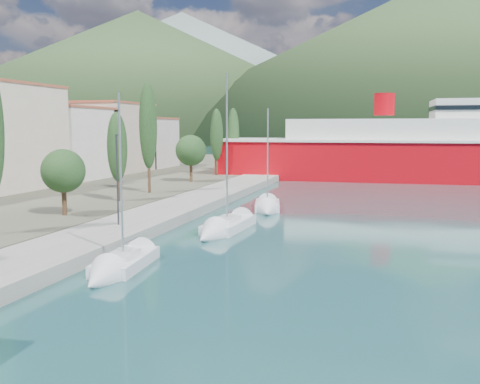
% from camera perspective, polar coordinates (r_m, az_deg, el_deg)
% --- Properties ---
extents(ground, '(1400.00, 1400.00, 0.00)m').
position_cam_1_polar(ground, '(136.68, 12.44, 3.64)').
color(ground, '#204E50').
extents(quay, '(5.00, 88.00, 0.80)m').
position_cam_1_polar(quay, '(46.29, -6.60, -1.74)').
color(quay, gray).
rests_on(quay, ground).
extents(town_buildings, '(9.20, 69.20, 11.30)m').
position_cam_1_polar(town_buildings, '(66.95, -21.45, 4.92)').
color(town_buildings, beige).
rests_on(town_buildings, land_strip).
extents(tree_row, '(3.76, 63.38, 11.14)m').
position_cam_1_polar(tree_row, '(54.01, -10.19, 5.22)').
color(tree_row, '#47301E').
rests_on(tree_row, land_strip).
extents(lamp_posts, '(0.15, 46.80, 6.06)m').
position_cam_1_polar(lamp_posts, '(37.20, -12.42, 1.76)').
color(lamp_posts, '#2D2D33').
rests_on(lamp_posts, quay).
extents(sailboat_near, '(2.73, 7.02, 9.84)m').
position_cam_1_polar(sailboat_near, '(27.41, -13.44, -8.15)').
color(sailboat_near, silver).
rests_on(sailboat_near, ground).
extents(sailboat_mid, '(2.62, 8.39, 11.92)m').
position_cam_1_polar(sailboat_mid, '(36.78, -2.27, -4.10)').
color(sailboat_mid, silver).
rests_on(sailboat_mid, ground).
extents(sailboat_far, '(3.55, 6.99, 9.83)m').
position_cam_1_polar(sailboat_far, '(46.67, 2.92, -1.78)').
color(sailboat_far, silver).
rests_on(sailboat_far, ground).
extents(ferry, '(64.95, 16.56, 12.79)m').
position_cam_1_polar(ferry, '(80.10, 21.54, 3.95)').
color(ferry, '#BC050F').
rests_on(ferry, ground).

